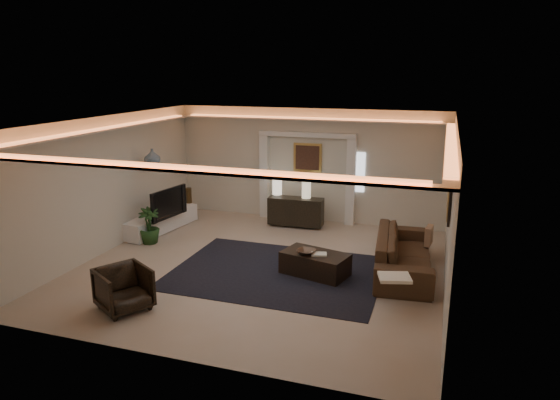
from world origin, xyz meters
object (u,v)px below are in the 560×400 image
(console, at_px, (296,211))
(coffee_table, at_px, (315,264))
(sofa, at_px, (404,253))
(armchair, at_px, (124,289))

(console, distance_m, coffee_table, 3.09)
(console, height_order, sofa, sofa)
(coffee_table, bearing_deg, armchair, -122.86)
(sofa, bearing_deg, coffee_table, 107.60)
(console, relative_size, sofa, 0.52)
(console, xyz_separation_m, coffee_table, (1.23, -2.83, -0.20))
(sofa, bearing_deg, console, 47.64)
(console, xyz_separation_m, armchair, (-1.39, -5.23, -0.04))
(console, height_order, coffee_table, console)
(coffee_table, height_order, armchair, armchair)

